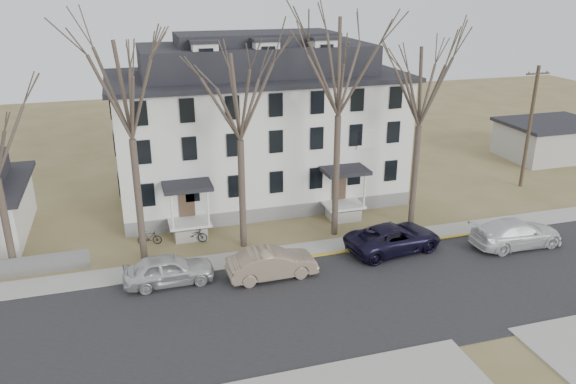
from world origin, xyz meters
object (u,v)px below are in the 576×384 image
object	(u,v)px
tree_far_left	(127,83)
car_tan	(272,264)
tree_mid_right	(423,81)
bicycle_left	(193,235)
boarding_house	(258,127)
bicycle_right	(150,238)
car_white	(516,234)
car_navy	(394,238)
tree_mid_left	(239,91)
car_silver	(169,270)
tree_center	(340,60)
utility_pole_far	(530,126)

from	to	relation	value
tree_far_left	car_tan	distance (m)	12.40
tree_mid_right	bicycle_left	size ratio (longest dim) A/B	6.92
boarding_house	bicycle_right	bearing A→B (deg)	-143.21
car_white	bicycle_right	bearing A→B (deg)	73.05
car_navy	car_tan	bearing A→B (deg)	89.70
tree_mid_left	car_silver	distance (m)	10.59
tree_center	car_white	world-z (taller)	tree_center
tree_far_left	car_navy	world-z (taller)	tree_far_left
tree_mid_right	car_silver	size ratio (longest dim) A/B	2.64
car_white	tree_center	bearing A→B (deg)	64.36
tree_far_left	car_navy	xyz separation A→B (m)	(14.55, -3.28, -9.52)
tree_center	car_tan	world-z (taller)	tree_center
tree_mid_right	car_navy	size ratio (longest dim) A/B	2.15
car_silver	utility_pole_far	bearing A→B (deg)	-75.67
tree_center	car_silver	distance (m)	15.31
boarding_house	car_tan	xyz separation A→B (m)	(-2.33, -12.46, -4.56)
tree_center	bicycle_left	distance (m)	13.94
boarding_house	tree_mid_right	xyz separation A→B (m)	(8.50, -8.15, 4.22)
tree_center	bicycle_right	world-z (taller)	tree_center
car_tan	boarding_house	bearing A→B (deg)	-12.49
tree_mid_left	car_silver	size ratio (longest dim) A/B	2.64
tree_far_left	bicycle_left	xyz separation A→B (m)	(3.06, 1.36, -9.86)
tree_far_left	tree_mid_right	size ratio (longest dim) A/B	1.08
tree_far_left	car_navy	bearing A→B (deg)	-12.71
car_white	bicycle_right	xyz separation A→B (m)	(-21.63, 6.59, -0.39)
utility_pole_far	bicycle_right	distance (m)	29.50
tree_far_left	utility_pole_far	size ratio (longest dim) A/B	1.44
car_silver	bicycle_right	size ratio (longest dim) A/B	3.21
tree_center	bicycle_right	size ratio (longest dim) A/B	9.78
boarding_house	tree_center	distance (m)	10.39
tree_mid_left	tree_mid_right	world-z (taller)	same
boarding_house	tree_mid_left	bearing A→B (deg)	-110.20
tree_mid_left	car_white	size ratio (longest dim) A/B	2.20
tree_center	car_white	distance (m)	15.16
car_silver	car_tan	size ratio (longest dim) A/B	0.97
utility_pole_far	bicycle_left	distance (m)	26.96
tree_far_left	car_tan	bearing A→B (deg)	-32.87
tree_center	car_tan	xyz separation A→B (m)	(-5.33, -4.31, -10.27)
boarding_house	tree_center	size ratio (longest dim) A/B	1.41
utility_pole_far	car_silver	world-z (taller)	utility_pole_far
tree_far_left	bicycle_left	size ratio (longest dim) A/B	7.45
tree_far_left	tree_center	xyz separation A→B (m)	(12.00, 0.00, 0.74)
tree_far_left	tree_center	bearing A→B (deg)	0.00
tree_center	tree_mid_right	distance (m)	5.70
boarding_house	car_silver	size ratio (longest dim) A/B	4.31
boarding_house	tree_mid_right	world-z (taller)	tree_mid_right
tree_far_left	car_silver	xyz separation A→B (m)	(1.16, -3.41, -9.52)
car_navy	boarding_house	bearing A→B (deg)	18.16
car_navy	car_white	world-z (taller)	car_white
bicycle_left	car_tan	bearing A→B (deg)	-128.01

